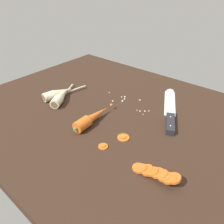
{
  "coord_description": "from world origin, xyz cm",
  "views": [
    {
      "loc": [
        42.17,
        -52.97,
        45.44
      ],
      "look_at": [
        0.0,
        -2.0,
        1.5
      ],
      "focal_mm": 33.11,
      "sensor_mm": 36.0,
      "label": 1
    }
  ],
  "objects_px": {
    "carrot_slice_stack": "(155,173)",
    "carrot_slice_stray_near": "(123,137)",
    "chefs_knife": "(170,107)",
    "parsnip_mid_left": "(58,93)",
    "carrot_slice_stray_mid": "(103,146)",
    "parsnip_front": "(61,97)",
    "whole_carrot": "(92,118)"
  },
  "relations": [
    {
      "from": "chefs_knife",
      "to": "carrot_slice_stray_near",
      "type": "height_order",
      "value": "chefs_knife"
    },
    {
      "from": "carrot_slice_stray_mid",
      "to": "chefs_knife",
      "type": "bearing_deg",
      "value": 80.32
    },
    {
      "from": "whole_carrot",
      "to": "parsnip_front",
      "type": "xyz_separation_m",
      "value": [
        -0.21,
        0.03,
        -0.0
      ]
    },
    {
      "from": "chefs_knife",
      "to": "carrot_slice_stray_mid",
      "type": "xyz_separation_m",
      "value": [
        -0.06,
        -0.34,
        -0.0
      ]
    },
    {
      "from": "chefs_knife",
      "to": "carrot_slice_stray_near",
      "type": "bearing_deg",
      "value": -97.44
    },
    {
      "from": "carrot_slice_stray_near",
      "to": "parsnip_mid_left",
      "type": "bearing_deg",
      "value": 174.34
    },
    {
      "from": "carrot_slice_stack",
      "to": "carrot_slice_stray_mid",
      "type": "height_order",
      "value": "carrot_slice_stack"
    },
    {
      "from": "whole_carrot",
      "to": "parsnip_front",
      "type": "distance_m",
      "value": 0.22
    },
    {
      "from": "whole_carrot",
      "to": "parsnip_front",
      "type": "relative_size",
      "value": 1.08
    },
    {
      "from": "parsnip_front",
      "to": "parsnip_mid_left",
      "type": "distance_m",
      "value": 0.04
    },
    {
      "from": "carrot_slice_stack",
      "to": "chefs_knife",
      "type": "bearing_deg",
      "value": 110.0
    },
    {
      "from": "parsnip_front",
      "to": "carrot_slice_stray_near",
      "type": "distance_m",
      "value": 0.36
    },
    {
      "from": "chefs_knife",
      "to": "carrot_slice_stray_mid",
      "type": "bearing_deg",
      "value": -99.68
    },
    {
      "from": "whole_carrot",
      "to": "carrot_slice_stray_near",
      "type": "xyz_separation_m",
      "value": [
        0.14,
        0.01,
        -0.02
      ]
    },
    {
      "from": "carrot_slice_stray_mid",
      "to": "parsnip_front",
      "type": "bearing_deg",
      "value": 163.25
    },
    {
      "from": "parsnip_front",
      "to": "parsnip_mid_left",
      "type": "height_order",
      "value": "same"
    },
    {
      "from": "carrot_slice_stack",
      "to": "carrot_slice_stray_mid",
      "type": "bearing_deg",
      "value": -179.25
    },
    {
      "from": "whole_carrot",
      "to": "carrot_slice_stack",
      "type": "bearing_deg",
      "value": -12.67
    },
    {
      "from": "parsnip_mid_left",
      "to": "carrot_slice_stray_mid",
      "type": "height_order",
      "value": "parsnip_mid_left"
    },
    {
      "from": "chefs_knife",
      "to": "whole_carrot",
      "type": "height_order",
      "value": "whole_carrot"
    },
    {
      "from": "chefs_knife",
      "to": "parsnip_mid_left",
      "type": "relative_size",
      "value": 1.55
    },
    {
      "from": "chefs_knife",
      "to": "carrot_slice_stray_near",
      "type": "xyz_separation_m",
      "value": [
        -0.04,
        -0.27,
        -0.0
      ]
    },
    {
      "from": "parsnip_mid_left",
      "to": "carrot_slice_stack",
      "type": "bearing_deg",
      "value": -11.49
    },
    {
      "from": "chefs_knife",
      "to": "carrot_slice_stray_mid",
      "type": "distance_m",
      "value": 0.35
    },
    {
      "from": "chefs_knife",
      "to": "carrot_slice_stack",
      "type": "distance_m",
      "value": 0.36
    },
    {
      "from": "parsnip_mid_left",
      "to": "whole_carrot",
      "type": "bearing_deg",
      "value": -10.04
    },
    {
      "from": "chefs_knife",
      "to": "whole_carrot",
      "type": "xyz_separation_m",
      "value": [
        -0.18,
        -0.27,
        0.01
      ]
    },
    {
      "from": "carrot_slice_stack",
      "to": "carrot_slice_stray_near",
      "type": "xyz_separation_m",
      "value": [
        -0.16,
        0.07,
        -0.01
      ]
    },
    {
      "from": "chefs_knife",
      "to": "whole_carrot",
      "type": "relative_size",
      "value": 1.56
    },
    {
      "from": "whole_carrot",
      "to": "parsnip_mid_left",
      "type": "bearing_deg",
      "value": 169.96
    },
    {
      "from": "chefs_knife",
      "to": "carrot_slice_stack",
      "type": "height_order",
      "value": "carrot_slice_stack"
    },
    {
      "from": "carrot_slice_stack",
      "to": "whole_carrot",
      "type": "bearing_deg",
      "value": 167.33
    }
  ]
}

